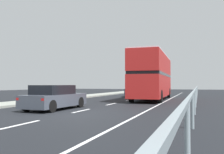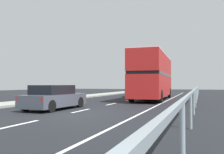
% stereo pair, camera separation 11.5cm
% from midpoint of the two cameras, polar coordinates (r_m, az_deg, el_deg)
% --- Properties ---
extents(ground_plane, '(75.99, 120.00, 0.10)m').
position_cam_midpoint_polar(ground_plane, '(12.27, -9.40, -8.61)').
color(ground_plane, black).
extents(lane_paint_markings, '(3.44, 46.00, 0.01)m').
position_cam_midpoint_polar(lane_paint_markings, '(19.72, 8.67, -5.85)').
color(lane_paint_markings, silver).
rests_on(lane_paint_markings, ground).
extents(bridge_side_railing, '(0.10, 42.00, 1.16)m').
position_cam_midpoint_polar(bridge_side_railing, '(19.62, 19.40, -3.04)').
color(bridge_side_railing, '#85969D').
rests_on(bridge_side_railing, ground).
extents(double_decker_bus_red, '(2.84, 10.88, 4.18)m').
position_cam_midpoint_polar(double_decker_bus_red, '(22.79, 9.78, 0.35)').
color(double_decker_bus_red, '#B21F1D').
rests_on(double_decker_bus_red, ground).
extents(hatchback_car_near, '(1.89, 4.37, 1.38)m').
position_cam_midpoint_polar(hatchback_car_near, '(14.23, -13.21, -4.75)').
color(hatchback_car_near, '#414753').
rests_on(hatchback_car_near, ground).
extents(sedan_car_ahead, '(1.83, 4.05, 1.42)m').
position_cam_midpoint_polar(sedan_car_ahead, '(29.27, 5.78, -3.19)').
color(sedan_car_ahead, '#1D2838').
rests_on(sedan_car_ahead, ground).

